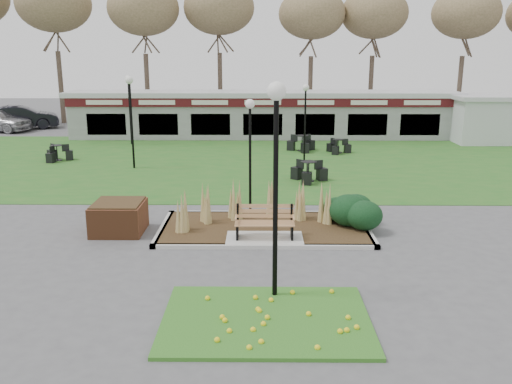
{
  "coord_description": "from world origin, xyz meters",
  "views": [
    {
      "loc": [
        -0.11,
        -14.58,
        5.3
      ],
      "look_at": [
        -0.26,
        2.0,
        1.01
      ],
      "focal_mm": 38.0,
      "sensor_mm": 36.0,
      "label": 1
    }
  ],
  "objects_px": {
    "park_bench": "(265,221)",
    "lamp_post_far_left": "(129,95)",
    "bistro_set_b": "(308,175)",
    "car_black": "(21,117)",
    "bistro_set_c": "(302,146)",
    "bistro_set_d": "(338,148)",
    "lamp_post_mid_left": "(130,102)",
    "service_hut": "(488,118)",
    "lamp_post_near_right": "(276,144)",
    "lamp_post_far_right": "(305,106)",
    "brick_planter": "(119,217)",
    "food_pavilion": "(263,114)",
    "bistro_set_a": "(57,155)",
    "lamp_post_mid_right": "(250,131)"
  },
  "relations": [
    {
      "from": "food_pavilion",
      "to": "bistro_set_d",
      "type": "bearing_deg",
      "value": -54.6
    },
    {
      "from": "car_black",
      "to": "lamp_post_mid_left",
      "type": "bearing_deg",
      "value": -160.93
    },
    {
      "from": "brick_planter",
      "to": "car_black",
      "type": "xyz_separation_m",
      "value": [
        -12.67,
        22.57,
        0.35
      ]
    },
    {
      "from": "park_bench",
      "to": "lamp_post_far_left",
      "type": "height_order",
      "value": "lamp_post_far_left"
    },
    {
      "from": "lamp_post_mid_left",
      "to": "service_hut",
      "type": "bearing_deg",
      "value": 21.56
    },
    {
      "from": "service_hut",
      "to": "lamp_post_mid_right",
      "type": "bearing_deg",
      "value": -133.35
    },
    {
      "from": "lamp_post_far_left",
      "to": "bistro_set_a",
      "type": "relative_size",
      "value": 2.79
    },
    {
      "from": "lamp_post_far_right",
      "to": "lamp_post_far_left",
      "type": "distance_m",
      "value": 11.15
    },
    {
      "from": "food_pavilion",
      "to": "car_black",
      "type": "bearing_deg",
      "value": 168.08
    },
    {
      "from": "car_black",
      "to": "bistro_set_c",
      "type": "bearing_deg",
      "value": -134.9
    },
    {
      "from": "lamp_post_mid_left",
      "to": "bistro_set_b",
      "type": "bearing_deg",
      "value": -18.22
    },
    {
      "from": "food_pavilion",
      "to": "bistro_set_a",
      "type": "distance_m",
      "value": 13.07
    },
    {
      "from": "bistro_set_a",
      "to": "bistro_set_d",
      "type": "bearing_deg",
      "value": 8.85
    },
    {
      "from": "lamp_post_near_right",
      "to": "lamp_post_far_left",
      "type": "relative_size",
      "value": 1.18
    },
    {
      "from": "lamp_post_far_left",
      "to": "bistro_set_b",
      "type": "xyz_separation_m",
      "value": [
        9.64,
        -9.35,
        -2.62
      ]
    },
    {
      "from": "bistro_set_b",
      "to": "bistro_set_d",
      "type": "bearing_deg",
      "value": 72.01
    },
    {
      "from": "park_bench",
      "to": "bistro_set_c",
      "type": "xyz_separation_m",
      "value": [
        2.15,
        14.61,
        -0.28
      ]
    },
    {
      "from": "park_bench",
      "to": "car_black",
      "type": "height_order",
      "value": "car_black"
    },
    {
      "from": "bistro_set_a",
      "to": "bistro_set_d",
      "type": "height_order",
      "value": "bistro_set_a"
    },
    {
      "from": "brick_planter",
      "to": "lamp_post_mid_left",
      "type": "bearing_deg",
      "value": 100.18
    },
    {
      "from": "bistro_set_c",
      "to": "lamp_post_near_right",
      "type": "bearing_deg",
      "value": -96.08
    },
    {
      "from": "lamp_post_mid_left",
      "to": "bistro_set_d",
      "type": "xyz_separation_m",
      "value": [
        10.11,
        4.0,
        -2.83
      ]
    },
    {
      "from": "food_pavilion",
      "to": "lamp_post_mid_left",
      "type": "xyz_separation_m",
      "value": [
        -6.06,
        -9.69,
        1.62
      ]
    },
    {
      "from": "park_bench",
      "to": "lamp_post_far_right",
      "type": "relative_size",
      "value": 0.45
    },
    {
      "from": "park_bench",
      "to": "service_hut",
      "type": "relative_size",
      "value": 0.39
    },
    {
      "from": "food_pavilion",
      "to": "bistro_set_c",
      "type": "bearing_deg",
      "value": -67.12
    },
    {
      "from": "service_hut",
      "to": "bistro_set_c",
      "type": "height_order",
      "value": "service_hut"
    },
    {
      "from": "bistro_set_c",
      "to": "bistro_set_d",
      "type": "bearing_deg",
      "value": -17.28
    },
    {
      "from": "service_hut",
      "to": "lamp_post_far_right",
      "type": "xyz_separation_m",
      "value": [
        -11.48,
        -6.38,
        1.33
      ]
    },
    {
      "from": "lamp_post_near_right",
      "to": "bistro_set_d",
      "type": "relative_size",
      "value": 3.45
    },
    {
      "from": "park_bench",
      "to": "lamp_post_mid_left",
      "type": "xyz_separation_m",
      "value": [
        -6.06,
        10.02,
        2.51
      ]
    },
    {
      "from": "food_pavilion",
      "to": "lamp_post_far_right",
      "type": "height_order",
      "value": "lamp_post_far_right"
    },
    {
      "from": "bistro_set_d",
      "to": "lamp_post_near_right",
      "type": "bearing_deg",
      "value": -102.21
    },
    {
      "from": "brick_planter",
      "to": "lamp_post_near_right",
      "type": "relative_size",
      "value": 0.32
    },
    {
      "from": "brick_planter",
      "to": "car_black",
      "type": "height_order",
      "value": "car_black"
    },
    {
      "from": "brick_planter",
      "to": "service_hut",
      "type": "height_order",
      "value": "service_hut"
    },
    {
      "from": "brick_planter",
      "to": "lamp_post_near_right",
      "type": "bearing_deg",
      "value": -44.37
    },
    {
      "from": "bistro_set_a",
      "to": "bistro_set_b",
      "type": "xyz_separation_m",
      "value": [
        12.21,
        -4.39,
        0.02
      ]
    },
    {
      "from": "bistro_set_d",
      "to": "car_black",
      "type": "relative_size",
      "value": 0.27
    },
    {
      "from": "park_bench",
      "to": "service_hut",
      "type": "height_order",
      "value": "service_hut"
    },
    {
      "from": "bistro_set_b",
      "to": "lamp_post_far_right",
      "type": "bearing_deg",
      "value": 88.14
    },
    {
      "from": "bistro_set_b",
      "to": "bistro_set_d",
      "type": "height_order",
      "value": "bistro_set_b"
    },
    {
      "from": "lamp_post_mid_right",
      "to": "bistro_set_b",
      "type": "relative_size",
      "value": 2.43
    },
    {
      "from": "bistro_set_d",
      "to": "lamp_post_far_right",
      "type": "bearing_deg",
      "value": -127.34
    },
    {
      "from": "park_bench",
      "to": "lamp_post_far_left",
      "type": "distance_m",
      "value": 18.6
    },
    {
      "from": "lamp_post_far_right",
      "to": "bistro_set_d",
      "type": "height_order",
      "value": "lamp_post_far_right"
    },
    {
      "from": "park_bench",
      "to": "bistro_set_a",
      "type": "distance_m",
      "value": 15.67
    },
    {
      "from": "bistro_set_a",
      "to": "bistro_set_d",
      "type": "relative_size",
      "value": 1.05
    },
    {
      "from": "park_bench",
      "to": "bistro_set_c",
      "type": "height_order",
      "value": "park_bench"
    },
    {
      "from": "service_hut",
      "to": "lamp_post_far_left",
      "type": "xyz_separation_m",
      "value": [
        -21.24,
        -1.0,
        1.47
      ]
    }
  ]
}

